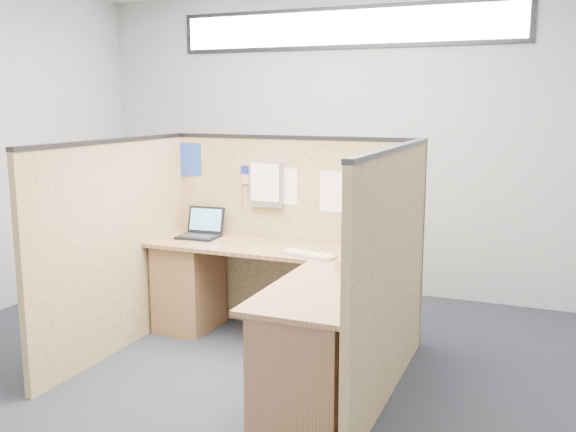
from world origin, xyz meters
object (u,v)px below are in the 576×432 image
at_px(l_desk, 278,309).
at_px(keyboard, 308,255).
at_px(laptop, 202,230).
at_px(mouse, 355,257).

xyz_separation_m(l_desk, keyboard, (0.15, 0.19, 0.35)).
relative_size(laptop, mouse, 2.92).
xyz_separation_m(keyboard, mouse, (0.33, 0.02, 0.01)).
relative_size(l_desk, keyboard, 4.77).
height_order(laptop, keyboard, laptop).
bearing_deg(l_desk, keyboard, 51.44).
bearing_deg(mouse, l_desk, -156.54).
bearing_deg(laptop, keyboard, -20.15).
bearing_deg(mouse, laptop, 168.04).
distance_m(keyboard, mouse, 0.33).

